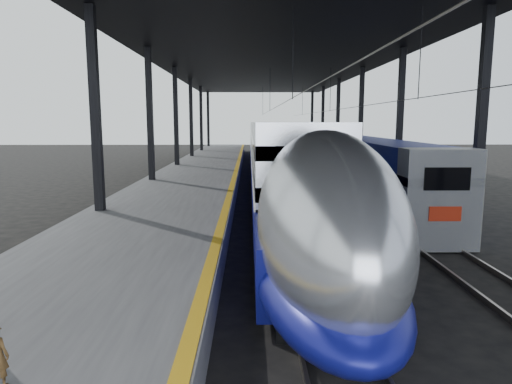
{
  "coord_description": "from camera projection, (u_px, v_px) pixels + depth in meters",
  "views": [
    {
      "loc": [
        0.29,
        -13.36,
        4.55
      ],
      "look_at": [
        0.53,
        3.25,
        2.0
      ],
      "focal_mm": 32.0,
      "sensor_mm": 36.0,
      "label": 1
    }
  ],
  "objects": [
    {
      "name": "tgv_train",
      "position": [
        270.0,
        152.0,
        37.58
      ],
      "size": [
        3.17,
        65.2,
        4.55
      ],
      "color": "silver",
      "rests_on": "ground"
    },
    {
      "name": "ground",
      "position": [
        240.0,
        273.0,
        13.89
      ],
      "size": [
        160.0,
        160.0,
        0.0
      ],
      "primitive_type": "plane",
      "color": "black",
      "rests_on": "ground"
    },
    {
      "name": "canopy",
      "position": [
        272.0,
        57.0,
        32.3
      ],
      "size": [
        18.0,
        75.0,
        9.47
      ],
      "color": "black",
      "rests_on": "ground"
    },
    {
      "name": "platform",
      "position": [
        198.0,
        178.0,
        33.53
      ],
      "size": [
        6.0,
        80.0,
        1.0
      ],
      "primitive_type": "cube",
      "color": "#4C4C4F",
      "rests_on": "ground"
    },
    {
      "name": "second_train",
      "position": [
        321.0,
        151.0,
        42.55
      ],
      "size": [
        2.65,
        56.05,
        3.64
      ],
      "color": "navy",
      "rests_on": "ground"
    },
    {
      "name": "rails",
      "position": [
        306.0,
        183.0,
        33.71
      ],
      "size": [
        6.52,
        80.0,
        0.16
      ],
      "color": "slate",
      "rests_on": "ground"
    },
    {
      "name": "yellow_strip",
      "position": [
        236.0,
        171.0,
        33.5
      ],
      "size": [
        0.3,
        80.0,
        0.01
      ],
      "primitive_type": "cube",
      "color": "gold",
      "rests_on": "platform"
    }
  ]
}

